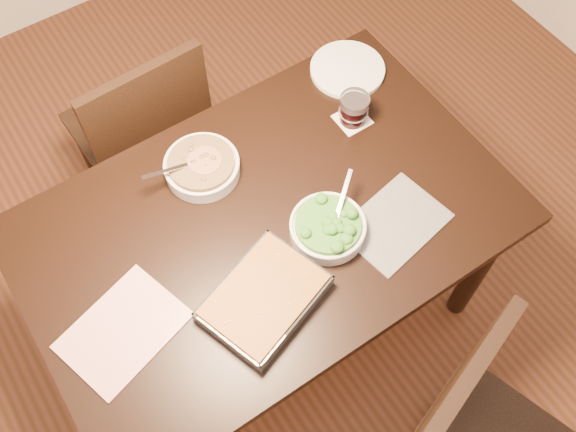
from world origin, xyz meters
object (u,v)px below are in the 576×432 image
object	(u,v)px
broccoli_bowl	(328,227)
stew_bowl	(202,166)
dinner_plate	(347,69)
chair_far	(145,130)
table	(268,235)
baking_dish	(264,298)
wine_tumbler	(354,108)

from	to	relation	value
broccoli_bowl	stew_bowl	bearing A→B (deg)	116.99
dinner_plate	chair_far	size ratio (longest dim) A/B	0.27
table	stew_bowl	distance (m)	0.29
broccoli_bowl	baking_dish	bearing A→B (deg)	-163.21
table	chair_far	bearing A→B (deg)	98.34
dinner_plate	broccoli_bowl	bearing A→B (deg)	-131.73
baking_dish	table	bearing A→B (deg)	37.64
broccoli_bowl	chair_far	bearing A→B (deg)	105.36
broccoli_bowl	wine_tumbler	world-z (taller)	wine_tumbler
table	wine_tumbler	xyz separation A→B (m)	(0.42, 0.16, 0.15)
chair_far	dinner_plate	bearing A→B (deg)	149.10
chair_far	table	bearing A→B (deg)	96.00
stew_bowl	table	bearing A→B (deg)	-74.15
baking_dish	chair_far	world-z (taller)	chair_far
broccoli_bowl	wine_tumbler	bearing A→B (deg)	43.46
table	baking_dish	world-z (taller)	baking_dish
dinner_plate	chair_far	xyz separation A→B (m)	(-0.63, 0.34, -0.25)
stew_bowl	baking_dish	distance (m)	0.46
stew_bowl	chair_far	bearing A→B (deg)	93.83
table	stew_bowl	bearing A→B (deg)	105.85
table	chair_far	world-z (taller)	chair_far
broccoli_bowl	dinner_plate	distance (m)	0.61
baking_dish	stew_bowl	bearing A→B (deg)	62.83
wine_tumbler	dinner_plate	xyz separation A→B (m)	(0.11, 0.17, -0.05)
stew_bowl	broccoli_bowl	world-z (taller)	stew_bowl
baking_dish	dinner_plate	world-z (taller)	baking_dish
baking_dish	dinner_plate	distance (m)	0.86
table	baking_dish	bearing A→B (deg)	-124.18
table	wine_tumbler	bearing A→B (deg)	20.24
table	wine_tumbler	world-z (taller)	wine_tumbler
baking_dish	chair_far	bearing A→B (deg)	68.99
table	broccoli_bowl	world-z (taller)	broccoli_bowl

